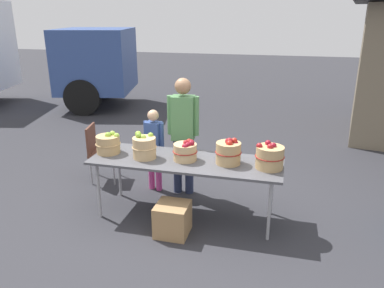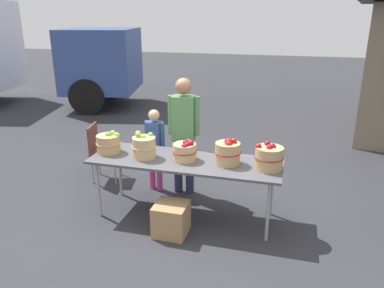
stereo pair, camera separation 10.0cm
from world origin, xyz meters
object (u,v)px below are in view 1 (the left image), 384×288
(apple_basket_green_0, at_px, (108,144))
(vendor_adult, at_px, (183,128))
(apple_basket_red_1, at_px, (228,152))
(folding_chair, at_px, (99,148))
(apple_basket_green_1, at_px, (144,147))
(produce_crate, at_px, (173,219))
(child_customer, at_px, (154,144))
(market_table, at_px, (186,163))
(apple_basket_red_2, at_px, (270,156))
(apple_basket_red_0, at_px, (185,151))

(apple_basket_green_0, distance_m, vendor_adult, 1.02)
(apple_basket_red_1, relative_size, folding_chair, 0.37)
(apple_basket_green_1, xyz_separation_m, produce_crate, (0.46, -0.39, -0.71))
(vendor_adult, bearing_deg, produce_crate, 93.93)
(apple_basket_green_1, height_order, folding_chair, apple_basket_green_1)
(child_customer, bearing_deg, market_table, 146.45)
(folding_chair, bearing_deg, apple_basket_red_2, -118.37)
(vendor_adult, bearing_deg, apple_basket_green_0, 33.12)
(apple_basket_green_0, bearing_deg, apple_basket_red_1, 0.66)
(apple_basket_green_0, relative_size, vendor_adult, 0.19)
(apple_basket_green_0, distance_m, child_customer, 0.74)
(vendor_adult, distance_m, produce_crate, 1.32)
(produce_crate, bearing_deg, folding_chair, 142.27)
(apple_basket_green_0, bearing_deg, apple_basket_red_0, -0.23)
(child_customer, xyz_separation_m, produce_crate, (0.58, -1.05, -0.51))
(apple_basket_green_1, bearing_deg, folding_chair, 143.27)
(market_table, bearing_deg, folding_chair, 155.08)
(market_table, distance_m, apple_basket_red_0, 0.16)
(apple_basket_red_0, relative_size, produce_crate, 0.80)
(apple_basket_red_1, distance_m, folding_chair, 2.20)
(produce_crate, bearing_deg, apple_basket_red_2, 23.03)
(vendor_adult, relative_size, child_customer, 1.38)
(apple_basket_red_2, bearing_deg, apple_basket_red_1, 177.46)
(market_table, height_order, produce_crate, market_table)
(apple_basket_green_0, height_order, apple_basket_red_2, apple_basket_red_2)
(market_table, distance_m, vendor_adult, 0.70)
(vendor_adult, xyz_separation_m, child_customer, (-0.42, -0.01, -0.26))
(apple_basket_green_1, relative_size, produce_crate, 0.86)
(apple_basket_red_0, relative_size, folding_chair, 0.35)
(apple_basket_green_1, xyz_separation_m, apple_basket_red_1, (1.02, 0.07, -0.00))
(folding_chair, bearing_deg, market_table, -127.30)
(vendor_adult, distance_m, child_customer, 0.50)
(market_table, relative_size, apple_basket_red_0, 7.73)
(apple_basket_red_1, distance_m, child_customer, 1.30)
(market_table, bearing_deg, apple_basket_green_0, -179.75)
(apple_basket_red_1, xyz_separation_m, vendor_adult, (-0.71, 0.61, 0.07))
(apple_basket_red_1, xyz_separation_m, produce_crate, (-0.55, -0.46, -0.70))
(market_table, relative_size, vendor_adult, 1.41)
(market_table, distance_m, apple_basket_red_2, 1.00)
(apple_basket_red_1, bearing_deg, vendor_adult, 139.71)
(apple_basket_red_1, bearing_deg, apple_basket_red_2, -2.54)
(child_customer, relative_size, folding_chair, 1.37)
(child_customer, bearing_deg, folding_chair, 4.22)
(apple_basket_green_1, bearing_deg, apple_basket_green_0, 174.18)
(apple_basket_red_1, relative_size, apple_basket_red_2, 0.96)
(vendor_adult, xyz_separation_m, produce_crate, (0.16, -1.06, -0.77))
(market_table, xyz_separation_m, apple_basket_green_0, (-1.00, -0.00, 0.16))
(apple_basket_red_2, height_order, child_customer, child_customer)
(vendor_adult, height_order, child_customer, vendor_adult)
(market_table, height_order, apple_basket_green_0, apple_basket_green_0)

